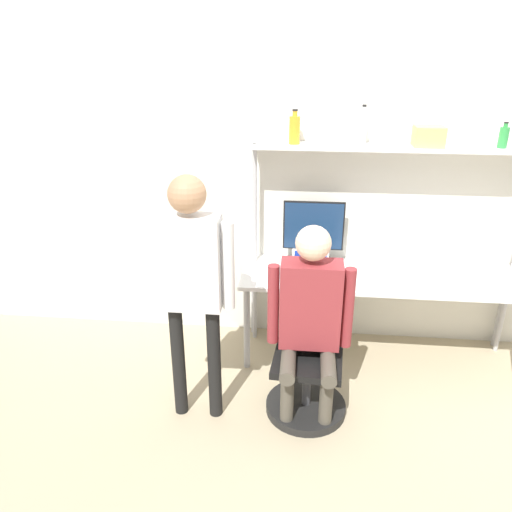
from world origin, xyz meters
name	(u,v)px	position (x,y,z in m)	size (l,w,h in m)	color
ground_plane	(380,380)	(0.00, 0.00, 0.00)	(12.00, 12.00, 0.00)	tan
wall_back	(385,186)	(0.00, 0.70, 1.35)	(8.00, 0.06, 2.70)	silver
desk	(382,283)	(0.00, 0.34, 0.67)	(2.20, 0.65, 0.73)	white
shelf_unit	(390,174)	(0.00, 0.52, 1.49)	(2.09, 0.27, 1.70)	silver
monitor	(313,230)	(-0.55, 0.53, 1.02)	(0.48, 0.22, 0.52)	black
laptop	(310,270)	(-0.57, 0.27, 0.79)	(0.28, 0.21, 0.20)	silver
cell_phone	(340,278)	(-0.34, 0.24, 0.74)	(0.07, 0.15, 0.01)	silver
office_chair	(307,375)	(-0.56, -0.36, 0.27)	(0.56, 0.56, 0.90)	black
person_seated	(310,311)	(-0.57, -0.40, 0.80)	(0.56, 0.47, 1.37)	#4C473D
person_standing	(191,272)	(-1.31, -0.49, 1.09)	(0.54, 0.23, 1.70)	black
bottle_clear	(363,128)	(-0.23, 0.52, 1.82)	(0.06, 0.06, 0.29)	silver
bottle_amber	(295,129)	(-0.73, 0.52, 1.81)	(0.08, 0.08, 0.25)	gold
bottle_green	(504,137)	(0.76, 0.52, 1.78)	(0.07, 0.07, 0.18)	#2D8C3F
storage_box	(429,136)	(0.24, 0.52, 1.77)	(0.21, 0.18, 0.14)	#DBCC66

